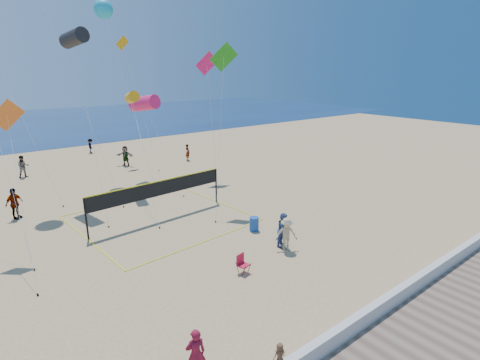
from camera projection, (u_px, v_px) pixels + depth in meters
ground at (259, 309)px, 14.22m from camera, size 120.00×120.00×0.00m
ocean at (9, 125)px, 60.88m from camera, size 140.00×50.00×0.03m
seawall at (321, 347)px, 11.88m from camera, size 32.00×0.30×0.60m
woman at (196, 354)px, 10.87m from camera, size 0.68×0.53×1.65m
toddler at (280, 355)px, 10.61m from camera, size 0.42×0.32×0.77m
bystander_a at (284, 230)px, 19.15m from camera, size 1.06×0.97×1.77m
bystander_b at (286, 234)px, 18.68m from camera, size 1.28×1.16×1.72m
far_person_0 at (14, 204)px, 22.64m from camera, size 1.21×0.99×1.93m
far_person_1 at (125, 156)px, 35.22m from camera, size 1.54×1.70×1.88m
far_person_2 at (188, 152)px, 37.30m from camera, size 0.42×0.61×1.64m
far_person_3 at (23, 167)px, 31.40m from camera, size 0.92×0.72×1.86m
far_person_4 at (91, 146)px, 40.71m from camera, size 0.70×1.06×1.54m
camp_chair at (242, 263)px, 16.67m from camera, size 0.56×0.66×0.99m
trash_barrel at (254, 224)px, 21.10m from camera, size 0.58×0.58×0.79m
volleyball_net at (159, 193)px, 22.43m from camera, size 9.63×9.50×2.41m
kite_1 at (74, 38)px, 23.21m from camera, size 1.59×6.73×11.25m
kite_2 at (132, 97)px, 26.15m from camera, size 2.60×8.28×7.39m
kite_3 at (8, 124)px, 17.13m from camera, size 1.49×5.24×7.50m
kite_4 at (223, 65)px, 22.84m from camera, size 3.30×2.88×10.37m
kite_5 at (207, 69)px, 29.54m from camera, size 2.52×3.77×10.17m
kite_7 at (103, 9)px, 28.84m from camera, size 1.51×7.29×13.95m
kite_9 at (125, 53)px, 34.26m from camera, size 1.36×5.63×11.80m
kite_10 at (144, 103)px, 29.61m from camera, size 1.83×7.42×6.93m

